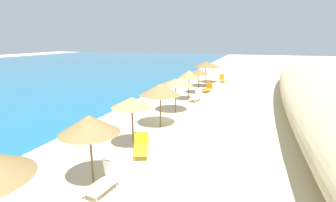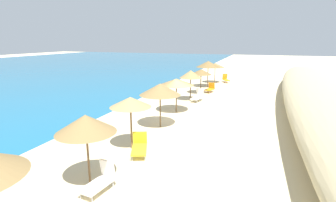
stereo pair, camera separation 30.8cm
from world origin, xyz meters
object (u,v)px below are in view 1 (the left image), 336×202
at_px(lounge_chair_0, 196,96).
at_px(lounge_chair_1, 104,181).
at_px(beach_umbrella_6, 189,74).
at_px(beach_umbrella_4, 160,89).
at_px(lounge_chair_2, 141,146).
at_px(lounge_chair_4, 223,79).
at_px(beach_umbrella_7, 199,72).
at_px(beach_umbrella_3, 132,102).
at_px(lounge_chair_3, 208,88).
at_px(beach_umbrella_9, 212,65).
at_px(beach_umbrella_5, 176,82).
at_px(beach_umbrella_2, 89,124).
at_px(beach_umbrella_8, 206,64).

xyz_separation_m(lounge_chair_0, lounge_chair_1, (-14.62, -0.04, -0.00)).
bearing_deg(lounge_chair_0, beach_umbrella_6, 16.48).
relative_size(beach_umbrella_4, lounge_chair_2, 1.74).
height_order(beach_umbrella_6, lounge_chair_4, beach_umbrella_6).
bearing_deg(beach_umbrella_7, beach_umbrella_3, 179.37).
height_order(beach_umbrella_3, beach_umbrella_6, beach_umbrella_6).
height_order(lounge_chair_2, lounge_chair_4, lounge_chair_4).
xyz_separation_m(lounge_chair_3, lounge_chair_4, (6.87, -0.63, 0.04)).
distance_m(beach_umbrella_3, lounge_chair_3, 15.34).
distance_m(beach_umbrella_3, lounge_chair_2, 2.08).
bearing_deg(beach_umbrella_7, lounge_chair_2, -178.12).
height_order(beach_umbrella_3, lounge_chair_1, beach_umbrella_3).
relative_size(beach_umbrella_9, lounge_chair_0, 1.53).
distance_m(lounge_chair_0, lounge_chair_3, 4.22).
distance_m(beach_umbrella_9, lounge_chair_3, 6.31).
relative_size(lounge_chair_1, lounge_chair_4, 0.94).
bearing_deg(beach_umbrella_9, beach_umbrella_7, 178.97).
distance_m(beach_umbrella_7, lounge_chair_2, 14.73).
distance_m(beach_umbrella_5, beach_umbrella_7, 7.23).
xyz_separation_m(beach_umbrella_2, beach_umbrella_6, (14.39, 0.11, -0.03)).
relative_size(beach_umbrella_3, beach_umbrella_8, 0.89).
xyz_separation_m(beach_umbrella_4, beach_umbrella_8, (14.42, 0.04, 0.24)).
relative_size(beach_umbrella_3, lounge_chair_0, 1.63).
bearing_deg(beach_umbrella_6, lounge_chair_4, -7.77).
relative_size(beach_umbrella_3, lounge_chair_3, 1.84).
bearing_deg(lounge_chair_0, lounge_chair_3, -83.01).
bearing_deg(lounge_chair_0, beach_umbrella_3, 96.95).
xyz_separation_m(beach_umbrella_4, lounge_chair_2, (-3.98, -0.53, -1.92)).
bearing_deg(beach_umbrella_2, beach_umbrella_7, -0.16).
relative_size(beach_umbrella_6, lounge_chair_0, 1.67).
relative_size(beach_umbrella_6, lounge_chair_4, 1.84).
bearing_deg(beach_umbrella_3, beach_umbrella_2, -178.27).
xyz_separation_m(beach_umbrella_2, beach_umbrella_9, (24.70, -0.18, -0.19)).
height_order(lounge_chair_0, lounge_chair_4, lounge_chair_4).
distance_m(beach_umbrella_2, beach_umbrella_6, 14.39).
xyz_separation_m(lounge_chair_1, lounge_chair_3, (18.83, -0.21, -0.01)).
bearing_deg(lounge_chair_1, lounge_chair_3, -82.95).
distance_m(beach_umbrella_3, lounge_chair_4, 22.20).
distance_m(beach_umbrella_2, beach_umbrella_7, 17.64).
bearing_deg(beach_umbrella_2, beach_umbrella_4, -0.02).
distance_m(beach_umbrella_4, beach_umbrella_9, 17.70).
distance_m(beach_umbrella_6, lounge_chair_1, 14.69).
bearing_deg(lounge_chair_3, beach_umbrella_7, 65.20).
height_order(beach_umbrella_5, lounge_chair_4, beach_umbrella_5).
bearing_deg(beach_umbrella_4, beach_umbrella_2, 179.98).
distance_m(beach_umbrella_5, lounge_chair_1, 10.76).
bearing_deg(beach_umbrella_2, beach_umbrella_6, 0.46).
bearing_deg(lounge_chair_1, lounge_chair_4, -84.17).
relative_size(beach_umbrella_4, lounge_chair_0, 1.68).
bearing_deg(beach_umbrella_3, beach_umbrella_5, -0.07).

